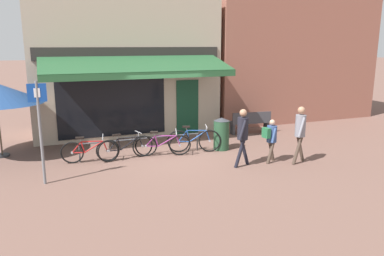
# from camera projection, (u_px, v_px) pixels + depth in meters

# --- Properties ---
(ground_plane) EXTENTS (160.00, 160.00, 0.00)m
(ground_plane) POSITION_uv_depth(u_px,v_px,m) (171.00, 153.00, 12.12)
(ground_plane) COLOR brown
(shop_front) EXTENTS (7.05, 4.93, 5.10)m
(shop_front) POSITION_uv_depth(u_px,v_px,m) (124.00, 67.00, 14.86)
(shop_front) COLOR tan
(shop_front) RESTS_ON ground_plane
(neighbour_building) EXTENTS (7.93, 4.00, 5.65)m
(neighbour_building) POSITION_uv_depth(u_px,v_px,m) (281.00, 57.00, 18.00)
(neighbour_building) COLOR #8E5647
(neighbour_building) RESTS_ON ground_plane
(bike_rack_rail) EXTENTS (3.88, 0.04, 0.57)m
(bike_rack_rail) POSITION_uv_depth(u_px,v_px,m) (142.00, 141.00, 11.74)
(bike_rack_rail) COLOR #47494F
(bike_rack_rail) RESTS_ON ground_plane
(bicycle_red) EXTENTS (1.68, 0.56, 0.82)m
(bicycle_red) POSITION_uv_depth(u_px,v_px,m) (90.00, 151.00, 11.05)
(bicycle_red) COLOR black
(bicycle_red) RESTS_ON ground_plane
(bicycle_black) EXTENTS (1.76, 0.52, 0.82)m
(bicycle_black) POSITION_uv_depth(u_px,v_px,m) (126.00, 148.00, 11.38)
(bicycle_black) COLOR black
(bicycle_black) RESTS_ON ground_plane
(bicycle_purple) EXTENTS (1.72, 0.74, 0.85)m
(bicycle_purple) POSITION_uv_depth(u_px,v_px,m) (163.00, 145.00, 11.69)
(bicycle_purple) COLOR black
(bicycle_purple) RESTS_ON ground_plane
(bicycle_blue) EXTENTS (1.68, 0.68, 0.88)m
(bicycle_blue) POSITION_uv_depth(u_px,v_px,m) (194.00, 140.00, 12.13)
(bicycle_blue) COLOR black
(bicycle_blue) RESTS_ON ground_plane
(pedestrian_adult) EXTENTS (0.57, 0.50, 1.68)m
(pedestrian_adult) POSITION_uv_depth(u_px,v_px,m) (243.00, 131.00, 10.60)
(pedestrian_adult) COLOR black
(pedestrian_adult) RESTS_ON ground_plane
(pedestrian_child) EXTENTS (0.52, 0.52, 1.31)m
(pedestrian_child) POSITION_uv_depth(u_px,v_px,m) (271.00, 136.00, 11.01)
(pedestrian_child) COLOR #47382D
(pedestrian_child) RESTS_ON ground_plane
(pedestrian_second_adult) EXTENTS (0.56, 0.50, 1.70)m
(pedestrian_second_adult) POSITION_uv_depth(u_px,v_px,m) (300.00, 128.00, 10.90)
(pedestrian_second_adult) COLOR #47382D
(pedestrian_second_adult) RESTS_ON ground_plane
(litter_bin) EXTENTS (0.53, 0.53, 1.08)m
(litter_bin) POSITION_uv_depth(u_px,v_px,m) (221.00, 134.00, 12.42)
(litter_bin) COLOR #23472D
(litter_bin) RESTS_ON ground_plane
(parking_sign) EXTENTS (0.44, 0.07, 2.59)m
(parking_sign) POSITION_uv_depth(u_px,v_px,m) (40.00, 123.00, 9.10)
(parking_sign) COLOR slate
(parking_sign) RESTS_ON ground_plane
(park_bench) EXTENTS (1.64, 0.60, 0.87)m
(park_bench) POSITION_uv_depth(u_px,v_px,m) (250.00, 122.00, 14.67)
(park_bench) COLOR #38383D
(park_bench) RESTS_ON ground_plane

